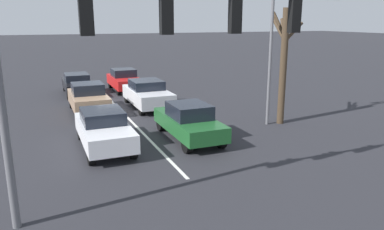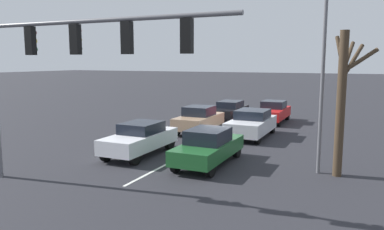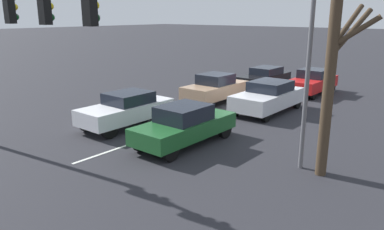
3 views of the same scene
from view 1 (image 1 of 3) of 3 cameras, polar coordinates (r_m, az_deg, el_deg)
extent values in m
plane|color=#28282D|center=(21.95, -11.22, 1.08)|extent=(240.00, 240.00, 0.00)
cube|color=silver|center=(19.67, -9.81, -0.37)|extent=(0.12, 16.79, 0.01)
cube|color=silver|center=(15.00, -13.25, -2.44)|extent=(1.75, 4.31, 0.67)
cube|color=black|center=(15.02, -13.49, -0.14)|extent=(1.54, 1.88, 0.49)
cube|color=red|center=(17.07, -12.45, 0.21)|extent=(0.24, 0.06, 0.12)
cube|color=red|center=(16.91, -16.53, -0.18)|extent=(0.24, 0.06, 0.12)
cylinder|color=black|center=(13.79, -9.01, -5.19)|extent=(0.22, 0.71, 0.71)
cylinder|color=black|center=(13.55, -15.17, -5.89)|extent=(0.22, 0.71, 0.71)
cylinder|color=black|center=(16.68, -11.56, -1.86)|extent=(0.22, 0.71, 0.71)
cylinder|color=black|center=(16.49, -16.65, -2.37)|extent=(0.22, 0.71, 0.71)
cube|color=#1E5928|center=(15.79, -0.51, -1.36)|extent=(1.71, 4.40, 0.61)
cube|color=black|center=(15.58, -0.43, 0.69)|extent=(1.51, 1.87, 0.58)
cube|color=red|center=(17.91, -1.33, 1.03)|extent=(0.24, 0.06, 0.12)
cube|color=red|center=(17.53, -4.99, 0.69)|extent=(0.24, 0.06, 0.12)
cylinder|color=black|center=(14.78, 4.46, -3.75)|extent=(0.22, 0.69, 0.69)
cylinder|color=black|center=(14.20, -0.80, -4.46)|extent=(0.22, 0.69, 0.69)
cylinder|color=black|center=(17.57, -0.28, -0.77)|extent=(0.22, 0.69, 0.69)
cylinder|color=black|center=(17.09, -4.79, -1.25)|extent=(0.22, 0.69, 0.69)
cube|color=silver|center=(21.67, -6.76, 2.92)|extent=(1.94, 4.46, 0.74)
cube|color=black|center=(21.78, -6.98, 4.65)|extent=(1.71, 1.98, 0.51)
cube|color=red|center=(23.89, -6.66, 4.44)|extent=(0.24, 0.06, 0.12)
cube|color=red|center=(23.56, -9.84, 4.18)|extent=(0.24, 0.06, 0.12)
cylinder|color=black|center=(20.43, -3.17, 1.24)|extent=(0.22, 0.61, 0.61)
cylinder|color=black|center=(19.95, -7.71, 0.82)|extent=(0.22, 0.61, 0.61)
cylinder|color=black|center=(23.55, -5.89, 2.94)|extent=(0.22, 0.61, 0.61)
cylinder|color=black|center=(23.13, -9.88, 2.60)|extent=(0.22, 0.61, 0.61)
cube|color=tan|center=(21.08, -15.50, 2.23)|extent=(1.81, 4.12, 0.70)
cube|color=black|center=(20.99, -15.63, 3.93)|extent=(1.59, 1.70, 0.56)
cube|color=red|center=(23.09, -14.63, 3.75)|extent=(0.24, 0.06, 0.12)
cube|color=red|center=(22.96, -17.76, 3.47)|extent=(0.24, 0.06, 0.12)
cylinder|color=black|center=(19.85, -12.67, 0.64)|extent=(0.22, 0.69, 0.69)
cylinder|color=black|center=(19.66, -17.11, 0.21)|extent=(0.22, 0.69, 0.69)
cylinder|color=black|center=(22.67, -13.99, 2.24)|extent=(0.22, 0.69, 0.69)
cylinder|color=black|center=(22.51, -17.89, 1.89)|extent=(0.22, 0.69, 0.69)
cube|color=black|center=(26.58, -17.05, 4.40)|extent=(1.72, 4.43, 0.56)
cube|color=black|center=(26.71, -17.18, 5.55)|extent=(1.52, 2.05, 0.46)
cube|color=red|center=(28.75, -16.33, 5.44)|extent=(0.24, 0.06, 0.12)
cube|color=red|center=(28.65, -18.73, 5.23)|extent=(0.24, 0.06, 0.12)
cylinder|color=black|center=(25.13, -14.96, 3.35)|extent=(0.22, 0.70, 0.70)
cylinder|color=black|center=(24.98, -18.28, 3.05)|extent=(0.22, 0.70, 0.70)
cylinder|color=black|center=(28.28, -15.88, 4.47)|extent=(0.22, 0.70, 0.70)
cylinder|color=black|center=(28.15, -18.84, 4.20)|extent=(0.22, 0.70, 0.70)
cube|color=red|center=(27.15, -10.24, 5.06)|extent=(1.77, 4.23, 0.66)
cube|color=black|center=(27.28, -10.40, 6.37)|extent=(1.55, 1.71, 0.53)
cube|color=red|center=(29.26, -9.97, 6.06)|extent=(0.24, 0.06, 0.12)
cube|color=red|center=(29.02, -12.36, 5.88)|extent=(0.24, 0.06, 0.12)
cylinder|color=black|center=(25.91, -7.84, 3.98)|extent=(0.22, 0.67, 0.67)
cylinder|color=black|center=(25.57, -11.11, 3.71)|extent=(0.22, 0.67, 0.67)
cylinder|color=black|center=(28.84, -9.42, 4.97)|extent=(0.22, 0.67, 0.67)
cylinder|color=black|center=(28.54, -12.37, 4.73)|extent=(0.22, 0.67, 0.67)
cylinder|color=slate|center=(9.42, -27.04, 1.36)|extent=(0.20, 0.20, 6.11)
cube|color=black|center=(11.59, 15.37, 14.35)|extent=(0.32, 0.22, 0.95)
sphere|color=#4C0C0C|center=(11.72, 14.97, 15.76)|extent=(0.20, 0.20, 0.20)
sphere|color=yellow|center=(11.72, 14.88, 14.37)|extent=(0.20, 0.20, 0.20)
sphere|color=#0A3814|center=(11.72, 14.78, 12.98)|extent=(0.20, 0.20, 0.20)
cube|color=black|center=(10.52, 6.59, 14.80)|extent=(0.32, 0.22, 0.95)
sphere|color=#4C0C0C|center=(10.66, 6.20, 16.34)|extent=(0.20, 0.20, 0.20)
sphere|color=yellow|center=(10.66, 6.16, 14.81)|extent=(0.20, 0.20, 0.20)
sphere|color=#0A3814|center=(10.66, 6.11, 13.28)|extent=(0.20, 0.20, 0.20)
cube|color=black|center=(9.72, -3.93, 14.91)|extent=(0.32, 0.22, 0.95)
sphere|color=#4C0C0C|center=(9.88, -4.27, 16.55)|extent=(0.20, 0.20, 0.20)
sphere|color=yellow|center=(9.87, -4.24, 14.90)|extent=(0.20, 0.20, 0.20)
sphere|color=#0A3814|center=(9.87, -4.21, 13.24)|extent=(0.20, 0.20, 0.20)
cube|color=black|center=(9.28, -15.85, 14.45)|extent=(0.32, 0.22, 0.95)
sphere|color=#4C0C0C|center=(9.44, -16.09, 16.16)|extent=(0.20, 0.20, 0.20)
sphere|color=yellow|center=(9.43, -15.97, 14.43)|extent=(0.20, 0.20, 0.20)
sphere|color=#0A3814|center=(9.43, -15.85, 12.71)|extent=(0.20, 0.20, 0.20)
cylinder|color=slate|center=(17.88, 11.99, 11.51)|extent=(0.14, 0.14, 8.27)
cylinder|color=#423323|center=(18.33, 13.73, 7.05)|extent=(0.33, 0.33, 5.46)
cylinder|color=#423323|center=(18.35, 13.15, 13.19)|extent=(0.49, 0.78, 1.24)
cylinder|color=#423323|center=(18.85, 13.71, 12.12)|extent=(0.77, 1.32, 1.35)
cylinder|color=#423323|center=(18.87, 13.02, 12.68)|extent=(0.40, 1.58, 1.24)
cylinder|color=#423323|center=(18.65, 15.20, 12.11)|extent=(1.23, 0.44, 0.94)
camera|label=2|loc=(11.57, 68.32, 2.50)|focal=35.00mm
camera|label=3|loc=(15.04, 53.48, 8.30)|focal=35.00mm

